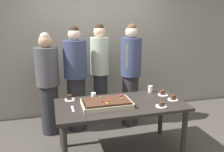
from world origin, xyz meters
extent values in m
plane|color=#4C4742|center=(0.00, 0.00, 0.00)|extent=(12.00, 12.00, 0.00)
cube|color=#9E998E|center=(0.00, 1.60, 1.50)|extent=(8.00, 0.12, 3.00)
cube|color=#2D2826|center=(0.00, 0.00, 0.71)|extent=(1.73, 0.84, 0.04)
cylinder|color=#2D2826|center=(-0.79, -0.34, 0.35)|extent=(0.07, 0.07, 0.69)
cylinder|color=#2D2826|center=(0.79, -0.34, 0.35)|extent=(0.07, 0.07, 0.69)
cylinder|color=#2D2826|center=(-0.79, 0.34, 0.35)|extent=(0.07, 0.07, 0.69)
cylinder|color=#2D2826|center=(0.79, 0.34, 0.35)|extent=(0.07, 0.07, 0.69)
cube|color=beige|center=(-0.20, -0.03, 0.74)|extent=(0.64, 0.41, 0.01)
cube|color=beige|center=(-0.20, -0.24, 0.77)|extent=(0.64, 0.01, 0.05)
cube|color=beige|center=(-0.20, 0.17, 0.77)|extent=(0.64, 0.01, 0.05)
cube|color=beige|center=(-0.52, -0.03, 0.77)|extent=(0.01, 0.41, 0.05)
cube|color=beige|center=(0.11, -0.03, 0.77)|extent=(0.01, 0.41, 0.05)
cube|color=#4C2D1E|center=(-0.20, -0.03, 0.78)|extent=(0.57, 0.34, 0.07)
sphere|color=purple|center=(0.01, 0.05, 0.82)|extent=(0.03, 0.03, 0.03)
sphere|color=red|center=(-0.21, -0.09, 0.82)|extent=(0.03, 0.03, 0.03)
sphere|color=yellow|center=(-0.23, -0.17, 0.82)|extent=(0.03, 0.03, 0.03)
sphere|color=red|center=(0.02, 0.06, 0.82)|extent=(0.03, 0.03, 0.03)
sphere|color=orange|center=(0.00, -0.05, 0.82)|extent=(0.03, 0.03, 0.03)
sphere|color=green|center=(-0.26, 0.06, 0.82)|extent=(0.03, 0.03, 0.03)
sphere|color=red|center=(-0.28, -0.07, 0.82)|extent=(0.03, 0.03, 0.03)
cylinder|color=white|center=(0.48, -0.25, 0.74)|extent=(0.15, 0.15, 0.01)
cube|color=#4C2D1E|center=(0.48, -0.25, 0.77)|extent=(0.06, 0.07, 0.05)
cylinder|color=white|center=(0.75, -0.06, 0.74)|extent=(0.15, 0.15, 0.01)
cube|color=#4C2D1E|center=(0.75, -0.07, 0.78)|extent=(0.06, 0.06, 0.06)
cylinder|color=white|center=(-0.65, 0.31, 0.74)|extent=(0.15, 0.15, 0.01)
cube|color=#4C2D1E|center=(-0.66, 0.30, 0.78)|extent=(0.07, 0.05, 0.07)
cylinder|color=white|center=(0.71, 0.15, 0.74)|extent=(0.15, 0.15, 0.01)
cube|color=#4C2D1E|center=(0.70, 0.16, 0.78)|extent=(0.06, 0.05, 0.06)
cylinder|color=white|center=(-0.33, 0.24, 0.78)|extent=(0.07, 0.07, 0.10)
cylinder|color=white|center=(0.59, 0.34, 0.78)|extent=(0.07, 0.07, 0.10)
cube|color=silver|center=(-0.65, -0.03, 0.74)|extent=(0.03, 0.20, 0.01)
cylinder|color=#28282D|center=(0.43, 0.81, 0.45)|extent=(0.28, 0.28, 0.90)
cylinder|color=#384266|center=(0.43, 0.81, 1.21)|extent=(0.35, 0.35, 0.63)
cube|color=gold|center=(0.33, 0.68, 1.24)|extent=(0.04, 0.02, 0.41)
sphere|color=beige|center=(0.43, 0.81, 1.62)|extent=(0.21, 0.21, 0.21)
sphere|color=brown|center=(0.43, 0.81, 1.68)|extent=(0.16, 0.16, 0.16)
cylinder|color=#28282D|center=(-0.94, 0.85, 0.41)|extent=(0.29, 0.29, 0.82)
cylinder|color=#4C4C51|center=(-0.94, 0.85, 1.12)|extent=(0.36, 0.36, 0.60)
sphere|color=tan|center=(-0.94, 0.85, 1.51)|extent=(0.20, 0.20, 0.20)
sphere|color=#B2A899|center=(-0.94, 0.85, 1.56)|extent=(0.16, 0.16, 0.16)
cylinder|color=#28282D|center=(-0.05, 1.10, 0.44)|extent=(0.26, 0.26, 0.88)
cylinder|color=#B7C6B2|center=(-0.05, 1.10, 1.20)|extent=(0.33, 0.33, 0.64)
sphere|color=beige|center=(-0.05, 1.10, 1.62)|extent=(0.20, 0.20, 0.20)
sphere|color=black|center=(-0.05, 1.10, 1.67)|extent=(0.16, 0.16, 0.16)
cylinder|color=#28282D|center=(-0.49, 0.88, 0.45)|extent=(0.30, 0.30, 0.91)
cylinder|color=#384266|center=(-0.49, 0.88, 1.21)|extent=(0.38, 0.38, 0.60)
sphere|color=beige|center=(-0.49, 0.88, 1.60)|extent=(0.20, 0.20, 0.20)
sphere|color=black|center=(-0.49, 0.88, 1.65)|extent=(0.16, 0.16, 0.16)
camera|label=1|loc=(-0.88, -2.80, 1.88)|focal=37.24mm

